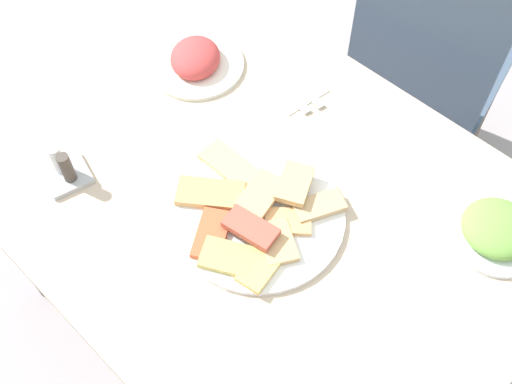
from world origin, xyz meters
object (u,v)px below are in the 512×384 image
dining_chair (428,62)px  pide_platter (257,215)px  paper_napkin (292,87)px  spoon (297,82)px  dining_table (254,208)px  condiment_caddy (65,170)px  fork (287,90)px  salad_plate_greens (497,229)px  salad_plate_rice (196,60)px

dining_chair → pide_platter: size_ratio=2.45×
paper_napkin → spoon: 0.02m
dining_table → spoon: spoon is taller
spoon → dining_chair: bearing=91.0°
paper_napkin → condiment_caddy: condiment_caddy is taller
paper_napkin → spoon: (0.00, 0.02, 0.00)m
fork → condiment_caddy: size_ratio=1.49×
dining_chair → fork: bearing=-99.9°
salad_plate_greens → fork: size_ratio=1.20×
dining_chair → paper_napkin: dining_chair is taller
pide_platter → condiment_caddy: size_ratio=3.32×
pide_platter → paper_napkin: bearing=120.9°
dining_table → paper_napkin: 0.31m
salad_plate_greens → spoon: 0.56m
dining_chair → salad_plate_rice: size_ratio=3.88×
salad_plate_rice → paper_napkin: bearing=26.7°
fork → spoon: 0.04m
condiment_caddy → fork: bearing=71.5°
salad_plate_rice → paper_napkin: size_ratio=1.84×
salad_plate_greens → spoon: (-0.56, 0.03, -0.01)m
salad_plate_greens → condiment_caddy: 0.88m
fork → spoon: (0.00, 0.04, 0.00)m
spoon → condiment_caddy: bearing=-95.7°
dining_table → condiment_caddy: condiment_caddy is taller
fork → spoon: bearing=101.8°
dining_table → paper_napkin: paper_napkin is taller
pide_platter → condiment_caddy: bearing=-150.2°
dining_chair → paper_napkin: size_ratio=7.16×
pide_platter → fork: 0.35m
dining_chair → salad_plate_greens: bearing=-48.1°
salad_plate_rice → spoon: 0.25m
pide_platter → salad_plate_greens: size_ratio=1.86×
pide_platter → dining_table: bearing=138.0°
salad_plate_rice → paper_napkin: (0.22, 0.11, -0.02)m
paper_napkin → fork: (0.00, -0.02, 0.00)m
pide_platter → condiment_caddy: condiment_caddy is taller
salad_plate_greens → fork: (-0.56, -0.00, -0.01)m
paper_napkin → fork: 0.02m
salad_plate_greens → condiment_caddy: condiment_caddy is taller
salad_plate_rice → pide_platter: bearing=-27.3°
dining_chair → pide_platter: bearing=-83.2°
dining_chair → dining_table: bearing=-86.6°
dining_table → pide_platter: pide_platter is taller
paper_napkin → pide_platter: bearing=-59.1°
dining_chair → pide_platter: (0.10, -0.82, 0.22)m
pide_platter → paper_napkin: size_ratio=2.92×
paper_napkin → spoon: bearing=90.0°
salad_plate_greens → fork: bearing=-179.7°
pide_platter → condiment_caddy: 0.41m
dining_chair → fork: (-0.09, -0.52, 0.21)m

